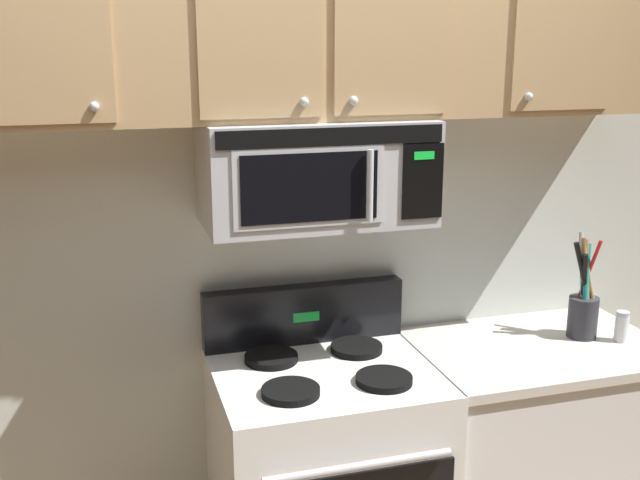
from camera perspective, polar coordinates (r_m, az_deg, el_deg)
The scene contains 6 objects.
back_wall at distance 2.86m, azimuth -1.70°, elevation 1.46°, with size 5.20×0.10×2.70m, color silver.
over_range_microwave at distance 2.58m, azimuth -0.32°, elevation 5.12°, with size 0.76×0.43×0.35m.
upper_cabinets at distance 2.57m, azimuth -0.53°, elevation 15.16°, with size 2.50×0.36×0.55m.
counter_segment at distance 3.20m, azimuth 15.44°, elevation -14.93°, with size 0.93×0.65×0.90m.
utensil_crock_charcoal at distance 3.09m, azimuth 19.04°, elevation -4.74°, with size 0.12×0.13×0.40m.
salt_shaker at distance 3.11m, azimuth 21.57°, elevation -6.03°, with size 0.05×0.05×0.12m.
Camera 1 is at (-0.71, -1.90, 2.00)m, focal length 42.92 mm.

